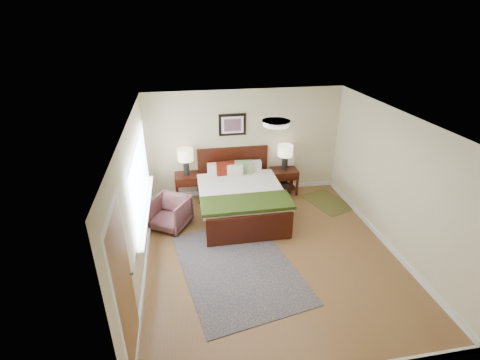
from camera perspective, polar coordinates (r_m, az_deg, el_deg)
The scene contains 18 objects.
floor at distance 6.57m, azimuth 4.96°, elevation -11.78°, with size 5.00×5.00×0.00m, color brown.
back_wall at distance 8.13m, azimuth 0.89°, elevation 6.04°, with size 4.50×0.04×2.50m, color #C6BB90.
front_wall at distance 3.99m, azimuth 15.13°, elevation -18.81°, with size 4.50×0.04×2.50m, color #C6BB90.
left_wall at distance 5.77m, azimuth -16.75°, elevation -3.82°, with size 0.04×5.00×2.50m, color #C6BB90.
right_wall at distance 6.80m, azimuth 24.05°, elevation -0.40°, with size 0.04×5.00×2.50m, color #C6BB90.
ceiling at distance 5.43m, azimuth 5.96°, elevation 9.65°, with size 4.50×5.00×0.02m, color white.
window at distance 6.33m, azimuth -15.84°, elevation 0.30°, with size 0.11×2.72×1.32m.
door at distance 4.45m, azimuth -18.33°, elevation -16.89°, with size 0.06×1.00×2.18m.
ceil_fixture at distance 5.44m, azimuth 5.95°, elevation 9.30°, with size 0.44×0.44×0.08m.
bed at distance 7.41m, azimuth 0.05°, elevation -2.05°, with size 1.78×2.16×1.16m.
wall_art at distance 7.90m, azimuth -1.25°, elevation 9.05°, with size 0.62×0.05×0.50m.
nightstand_left at distance 8.04m, azimuth -8.65°, elevation 0.01°, with size 0.56×0.50×0.66m.
nightstand_right at distance 8.45m, azimuth 7.22°, elevation 0.21°, with size 0.62×0.46×0.61m.
lamp_left at distance 7.84m, azimuth -8.92°, elevation 3.75°, with size 0.35×0.35×0.61m.
lamp_right at distance 8.20m, azimuth 7.45°, elevation 4.47°, with size 0.35×0.35×0.61m.
armchair at distance 7.22m, azimuth -11.41°, elevation -5.31°, with size 0.70×0.72×0.65m, color brown.
rug_persian at distance 6.23m, azimuth -0.39°, elevation -14.03°, with size 1.83×2.58×0.01m, color #0D1E41.
rug_navy at distance 8.39m, azimuth 14.17°, elevation -3.47°, with size 0.75×1.13×0.01m, color black.
Camera 1 is at (-1.44, -5.01, 4.00)m, focal length 26.00 mm.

